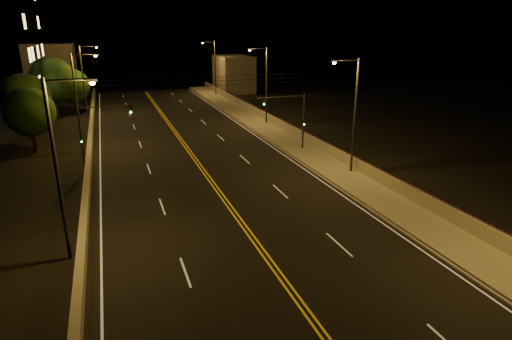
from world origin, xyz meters
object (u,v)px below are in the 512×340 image
object	(u,v)px
streetlight_4	(61,160)
tree_2	(53,80)
streetlight_1	(352,110)
streetlight_3	(214,65)
streetlight_6	(85,76)
traffic_signal_left	(93,130)
tree_0	(30,112)
streetlight_2	(265,81)
tree_3	(73,86)
streetlight_5	(79,97)
traffic_signal_right	(294,116)
tree_1	(25,98)

from	to	relation	value
streetlight_4	tree_2	bearing A→B (deg)	95.63
streetlight_1	streetlight_4	bearing A→B (deg)	-161.29
streetlight_3	streetlight_6	xyz separation A→B (m)	(-21.47, -12.69, 0.00)
traffic_signal_left	tree_2	distance (m)	27.11
streetlight_4	streetlight_6	bearing A→B (deg)	90.00
streetlight_3	tree_0	size ratio (longest dim) A/B	1.49
streetlight_2	streetlight_3	xyz separation A→B (m)	(0.00, 26.44, 0.00)
tree_3	tree_2	bearing A→B (deg)	-131.47
streetlight_1	tree_2	bearing A→B (deg)	126.50
streetlight_3	streetlight_5	size ratio (longest dim) A/B	1.00
streetlight_2	tree_2	distance (m)	29.12
streetlight_2	traffic_signal_right	size ratio (longest dim) A/B	1.66
traffic_signal_left	tree_1	distance (m)	16.42
streetlight_4	tree_3	size ratio (longest dim) A/B	1.52
streetlight_5	tree_0	size ratio (longest dim) A/B	1.49
streetlight_5	traffic_signal_left	world-z (taller)	streetlight_5
streetlight_1	tree_0	distance (m)	31.01
streetlight_4	tree_1	size ratio (longest dim) A/B	1.33
streetlight_3	tree_0	xyz separation A→B (m)	(-26.23, -30.70, -1.46)
streetlight_2	streetlight_6	size ratio (longest dim) A/B	1.00
streetlight_1	streetlight_3	world-z (taller)	same
tree_2	streetlight_3	bearing A→B (deg)	26.15
streetlight_6	traffic_signal_right	bearing A→B (deg)	-53.01
streetlight_2	tree_3	distance (m)	28.59
streetlight_6	tree_1	bearing A→B (deg)	-117.07
traffic_signal_right	tree_1	xyz separation A→B (m)	(-25.87, 14.78, 0.87)
tree_1	tree_3	distance (m)	14.89
streetlight_1	tree_2	distance (m)	43.05
streetlight_6	tree_2	xyz separation A→B (m)	(-4.13, 0.12, -0.38)
traffic_signal_right	tree_0	xyz separation A→B (m)	(-24.67, 8.42, 0.40)
streetlight_3	streetlight_1	bearing A→B (deg)	-90.00
tree_1	tree_2	bearing A→B (deg)	81.19
streetlight_6	tree_2	bearing A→B (deg)	178.37
traffic_signal_left	tree_3	bearing A→B (deg)	95.97
tree_3	streetlight_2	bearing A→B (deg)	-35.10
streetlight_3	tree_0	distance (m)	40.40
streetlight_5	tree_1	xyz separation A→B (m)	(-5.96, 7.75, -0.99)
traffic_signal_right	tree_2	world-z (taller)	tree_2
traffic_signal_right	tree_2	bearing A→B (deg)	132.16
traffic_signal_left	traffic_signal_right	bearing A→B (deg)	0.00
traffic_signal_right	tree_1	bearing A→B (deg)	150.26
streetlight_3	tree_2	size ratio (longest dim) A/B	1.18
streetlight_2	traffic_signal_left	size ratio (longest dim) A/B	1.66
streetlight_5	traffic_signal_right	bearing A→B (deg)	-19.42
traffic_signal_left	tree_3	xyz separation A→B (m)	(-3.04, 29.09, 0.31)
streetlight_1	streetlight_5	distance (m)	26.24
traffic_signal_right	tree_0	distance (m)	26.07
streetlight_6	tree_2	world-z (taller)	streetlight_6
streetlight_3	streetlight_4	xyz separation A→B (m)	(-21.47, -54.45, 0.00)
streetlight_1	streetlight_5	size ratio (longest dim) A/B	1.00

